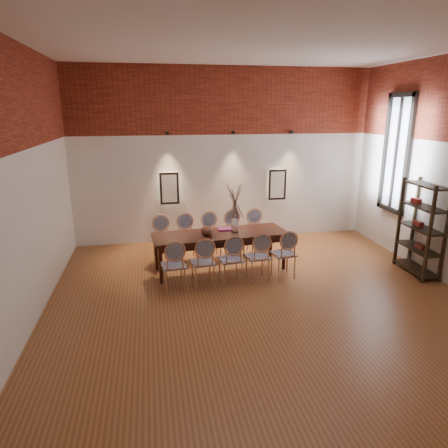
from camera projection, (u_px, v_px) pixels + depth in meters
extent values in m
cube|color=brown|center=(263.00, 303.00, 6.57)|extent=(7.00, 7.00, 0.02)
cube|color=silver|center=(271.00, 38.00, 5.45)|extent=(7.00, 7.00, 0.02)
cube|color=silver|center=(224.00, 156.00, 9.36)|extent=(7.00, 0.10, 4.00)
cube|color=silver|center=(418.00, 276.00, 2.66)|extent=(7.00, 0.10, 4.00)
cube|color=silver|center=(13.00, 191.00, 5.38)|extent=(0.10, 7.00, 4.00)
cube|color=maroon|center=(224.00, 101.00, 8.95)|extent=(7.00, 0.02, 1.50)
cube|color=maroon|center=(439.00, 78.00, 2.38)|extent=(7.00, 0.02, 1.50)
cube|color=maroon|center=(5.00, 94.00, 5.05)|extent=(0.02, 7.00, 1.50)
cube|color=#FFEAC6|center=(169.00, 188.00, 9.23)|extent=(0.36, 0.06, 0.66)
cube|color=#FFEAC6|center=(277.00, 185.00, 9.69)|extent=(0.36, 0.06, 0.66)
cylinder|color=black|center=(167.00, 133.00, 8.86)|extent=(0.08, 0.10, 0.08)
cylinder|color=black|center=(233.00, 132.00, 9.12)|extent=(0.08, 0.10, 0.08)
cylinder|color=black|center=(292.00, 132.00, 9.37)|extent=(0.08, 0.10, 0.08)
cube|color=silver|center=(397.00, 154.00, 8.47)|extent=(0.02, 0.78, 2.38)
cube|color=black|center=(396.00, 154.00, 8.46)|extent=(0.08, 0.90, 2.50)
cube|color=black|center=(396.00, 154.00, 8.46)|extent=(0.06, 0.06, 2.40)
cube|color=#36120B|center=(220.00, 251.00, 7.84)|extent=(2.65, 1.08, 0.75)
cylinder|color=silver|center=(235.00, 225.00, 7.78)|extent=(0.14, 0.14, 0.30)
ellipsoid|color=brown|center=(207.00, 231.00, 7.59)|extent=(0.24, 0.24, 0.18)
cube|color=#911B70|center=(225.00, 229.00, 7.94)|extent=(0.28, 0.20, 0.03)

